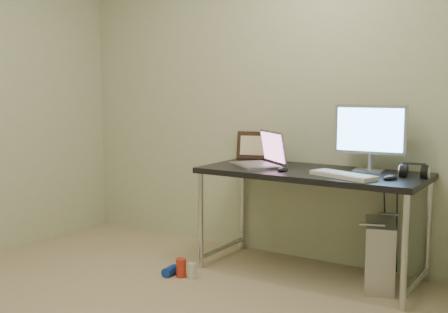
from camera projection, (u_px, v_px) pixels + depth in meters
wall_back at (262, 97)px, 4.44m from camera, size 3.50×0.02×2.50m
desk at (311, 182)px, 3.91m from camera, size 1.55×0.68×0.75m
tower_computer at (379, 254)px, 3.73m from camera, size 0.31×0.46×0.47m
cable_a at (385, 219)px, 3.95m from camera, size 0.01×0.16×0.69m
cable_b at (397, 224)px, 3.89m from camera, size 0.02×0.11×0.71m
can_red at (181, 268)px, 3.93m from camera, size 0.08×0.08×0.13m
can_white at (192, 271)px, 3.90m from camera, size 0.08×0.08×0.11m
can_blue at (170, 271)px, 3.97m from camera, size 0.08×0.13×0.07m
laptop at (262, 158)px, 4.09m from camera, size 0.48×0.47×0.26m
monitor at (370, 133)px, 3.82m from camera, size 0.49×0.16×0.46m
keyboard at (343, 175)px, 3.60m from camera, size 0.47×0.29×0.03m
mouse_right at (390, 177)px, 3.51m from camera, size 0.10×0.13×0.04m
mouse_left at (283, 169)px, 3.86m from camera, size 0.07×0.10×0.03m
headphones at (414, 172)px, 3.60m from camera, size 0.18×0.11×0.12m
picture_frame at (254, 145)px, 4.50m from camera, size 0.29×0.16×0.22m
webcam at (272, 149)px, 4.36m from camera, size 0.05×0.04×0.13m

